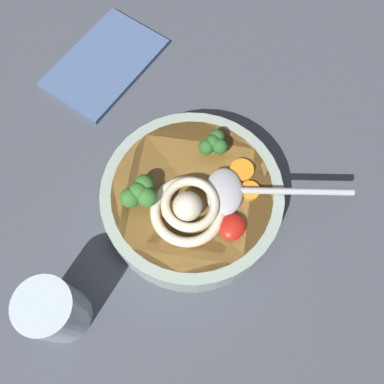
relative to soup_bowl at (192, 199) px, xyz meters
The scene contains 12 objects.
table_slab 5.28cm from the soup_bowl, 27.62° to the right, with size 132.57×132.57×4.49cm, color #474C56.
soup_bowl is the anchor object (origin of this frame).
noodle_pile 4.50cm from the soup_bowl, 154.31° to the right, with size 9.56×9.38×3.84cm.
soup_spoon 6.19cm from the soup_bowl, 60.24° to the right, with size 11.49×16.62×1.60cm.
chili_sauce_dollop 7.20cm from the soup_bowl, 104.07° to the right, with size 3.24×2.91×1.46cm, color red.
broccoli_floret_front 7.50cm from the soup_bowl, ahead, with size 3.73×3.21×2.95cm.
broccoli_floret_beside_noodles 7.62cm from the soup_bowl, 130.62° to the left, with size 4.52×3.89×3.57cm.
carrot_slice_near_spoon 7.14cm from the soup_bowl, 35.05° to the right, with size 2.89×2.89×0.67cm, color orange.
carrot_slice_rear 4.46cm from the soup_bowl, 162.89° to the left, with size 2.31×2.31×0.48cm, color orange.
carrot_slice_left 7.39cm from the soup_bowl, 58.48° to the right, with size 2.35×2.35×0.52cm, color orange.
drinking_glass 20.22cm from the soup_bowl, 163.47° to the left, with size 6.21×6.21×9.34cm, color silver.
folded_napkin 26.07cm from the soup_bowl, 60.77° to the left, with size 17.41×11.09×0.80cm, color #4C6693.
Camera 1 is at (-17.89, -8.80, 56.89)cm, focal length 40.16 mm.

